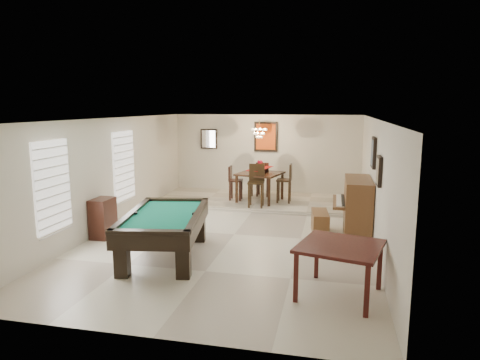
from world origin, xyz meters
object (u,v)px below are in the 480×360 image
at_px(square_table, 339,270).
at_px(dining_chair_north, 263,179).
at_px(piano_bench, 320,223).
at_px(dining_table, 260,185).
at_px(pool_table, 165,236).
at_px(flower_vase, 260,164).
at_px(apothecary_chest, 103,218).
at_px(dining_chair_west, 236,183).
at_px(dining_chair_east, 284,183).
at_px(upright_piano, 350,207).
at_px(chandelier, 259,129).
at_px(dining_chair_south, 256,186).

bearing_deg(square_table, dining_chair_north, 109.06).
height_order(piano_bench, dining_table, dining_table).
bearing_deg(piano_bench, pool_table, -142.24).
xyz_separation_m(square_table, flower_vase, (-2.22, 5.74, 0.80)).
height_order(apothecary_chest, dining_chair_west, dining_chair_west).
xyz_separation_m(apothecary_chest, dining_chair_east, (3.55, 3.83, 0.24)).
height_order(square_table, dining_chair_north, dining_chair_north).
distance_m(square_table, upright_piano, 3.27).
bearing_deg(piano_bench, dining_chair_north, 119.64).
bearing_deg(dining_chair_east, square_table, 13.57).
height_order(flower_vase, dining_chair_east, flower_vase).
distance_m(upright_piano, dining_table, 3.51).
bearing_deg(pool_table, apothecary_chest, 144.42).
height_order(upright_piano, flower_vase, flower_vase).
bearing_deg(pool_table, piano_bench, 27.85).
distance_m(dining_chair_west, chandelier, 1.72).
bearing_deg(flower_vase, dining_chair_east, -0.57).
bearing_deg(square_table, piano_bench, 96.94).
xyz_separation_m(pool_table, dining_chair_west, (0.30, 4.73, 0.20)).
height_order(dining_table, flower_vase, flower_vase).
height_order(flower_vase, dining_chair_west, flower_vase).
bearing_deg(apothecary_chest, dining_chair_north, 58.36).
relative_size(dining_chair_south, dining_chair_north, 1.11).
xyz_separation_m(apothecary_chest, chandelier, (2.78, 4.03, 1.76)).
xyz_separation_m(dining_table, dining_chair_west, (-0.73, 0.02, 0.02)).
relative_size(apothecary_chest, dining_chair_south, 0.75).
xyz_separation_m(square_table, piano_bench, (-0.39, 3.24, -0.16)).
bearing_deg(upright_piano, piano_bench, -178.78).
relative_size(piano_bench, dining_chair_south, 0.77).
bearing_deg(dining_chair_north, pool_table, 80.29).
bearing_deg(dining_table, chandelier, 109.08).
bearing_deg(pool_table, dining_chair_west, 76.40).
height_order(square_table, apothecary_chest, apothecary_chest).
bearing_deg(dining_chair_north, upright_piano, 128.55).
bearing_deg(upright_piano, flower_vase, 134.93).
distance_m(pool_table, dining_table, 4.83).
xyz_separation_m(piano_bench, flower_vase, (-1.82, 2.50, 0.96)).
relative_size(dining_table, dining_chair_west, 1.15).
bearing_deg(dining_table, dining_chair_east, -0.57).
relative_size(flower_vase, dining_chair_north, 0.24).
xyz_separation_m(upright_piano, dining_chair_west, (-3.21, 2.50, -0.02)).
height_order(dining_table, dining_chair_south, dining_chair_south).
height_order(square_table, chandelier, chandelier).
distance_m(pool_table, dining_chair_north, 5.55).
height_order(pool_table, dining_table, dining_table).
bearing_deg(square_table, dining_table, 111.10).
bearing_deg(flower_vase, upright_piano, -45.07).
bearing_deg(flower_vase, piano_bench, -53.94).
xyz_separation_m(dining_table, flower_vase, (0.00, 0.00, 0.61)).
bearing_deg(apothecary_chest, dining_chair_south, 47.22).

